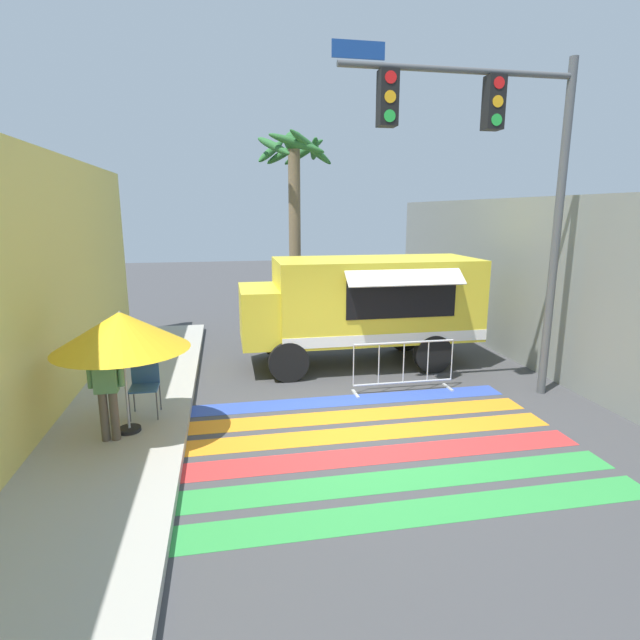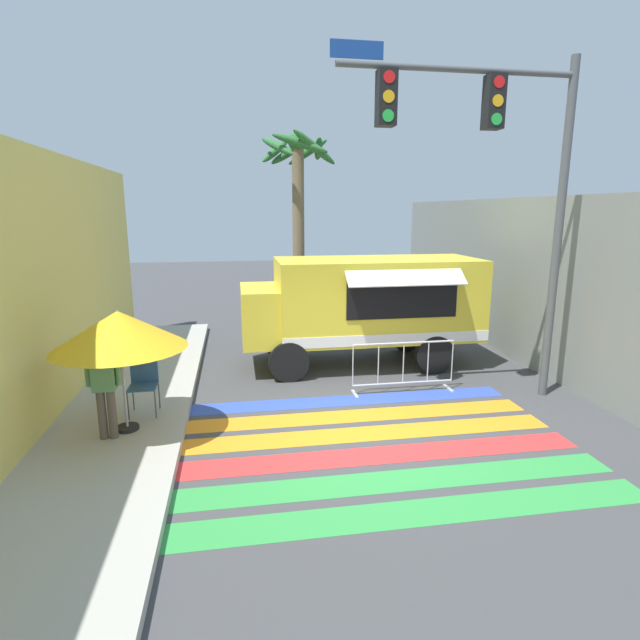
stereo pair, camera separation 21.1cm
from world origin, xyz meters
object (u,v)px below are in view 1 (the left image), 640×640
object	(u,v)px
traffic_signal_pole	(494,157)
vendor_person	(106,382)
food_truck	(358,302)
barricade_front	(403,367)
palm_tree	(294,192)
patio_umbrella	(121,331)
folding_chair	(145,381)

from	to	relation	value
traffic_signal_pole	vendor_person	xyz separation A→B (m)	(-6.70, -0.98, -3.49)
food_truck	barricade_front	distance (m)	2.29
vendor_person	traffic_signal_pole	bearing A→B (deg)	9.79
food_truck	palm_tree	world-z (taller)	palm_tree
patio_umbrella	food_truck	bearing A→B (deg)	35.39
patio_umbrella	vendor_person	bearing A→B (deg)	-129.02
food_truck	folding_chair	bearing A→B (deg)	-149.95
food_truck	traffic_signal_pole	world-z (taller)	traffic_signal_pole
vendor_person	palm_tree	distance (m)	9.58
food_truck	traffic_signal_pole	size ratio (longest dim) A/B	0.87
patio_umbrella	palm_tree	xyz separation A→B (m)	(3.82, 7.84, 2.40)
palm_tree	barricade_front	bearing A→B (deg)	-78.48
barricade_front	palm_tree	world-z (taller)	palm_tree
folding_chair	vendor_person	xyz separation A→B (m)	(-0.39, -0.99, 0.35)
patio_umbrella	traffic_signal_pole	bearing A→B (deg)	6.19
patio_umbrella	vendor_person	size ratio (longest dim) A/B	1.24
barricade_front	traffic_signal_pole	bearing A→B (deg)	-25.19
patio_umbrella	palm_tree	size ratio (longest dim) A/B	0.34
vendor_person	barricade_front	size ratio (longest dim) A/B	0.79
vendor_person	palm_tree	xyz separation A→B (m)	(4.04, 8.11, 3.11)
barricade_front	vendor_person	bearing A→B (deg)	-163.35
patio_umbrella	palm_tree	world-z (taller)	palm_tree
barricade_front	palm_tree	xyz separation A→B (m)	(-1.33, 6.51, 3.70)
traffic_signal_pole	palm_tree	bearing A→B (deg)	110.47
food_truck	palm_tree	xyz separation A→B (m)	(-0.88, 4.50, 2.70)
patio_umbrella	barricade_front	distance (m)	5.47
traffic_signal_pole	vendor_person	distance (m)	7.62
traffic_signal_pole	folding_chair	bearing A→B (deg)	179.86
folding_chair	traffic_signal_pole	bearing A→B (deg)	0.68
folding_chair	barricade_front	size ratio (longest dim) A/B	0.46
traffic_signal_pole	patio_umbrella	size ratio (longest dim) A/B	3.07
folding_chair	palm_tree	distance (m)	8.72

